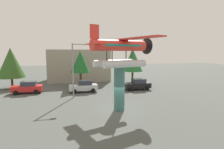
{
  "coord_description": "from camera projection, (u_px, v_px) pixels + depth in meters",
  "views": [
    {
      "loc": [
        -5.5,
        -18.18,
        6.05
      ],
      "look_at": [
        0.0,
        3.0,
        3.4
      ],
      "focal_mm": 30.11,
      "sensor_mm": 36.0,
      "label": 1
    }
  ],
  "objects": [
    {
      "name": "ground_plane",
      "position": [
        119.0,
        110.0,
        19.57
      ],
      "size": [
        140.0,
        140.0,
        0.0
      ],
      "primitive_type": "plane",
      "color": "#4C514C"
    },
    {
      "name": "tree_center_back",
      "position": [
        133.0,
        60.0,
        34.54
      ],
      "size": [
        3.72,
        3.72,
        6.62
      ],
      "color": "brown",
      "rests_on": "ground"
    },
    {
      "name": "car_mid_silver",
      "position": [
        84.0,
        86.0,
        28.33
      ],
      "size": [
        4.2,
        2.02,
        1.76
      ],
      "rotation": [
        0.0,
        0.0,
        3.14
      ],
      "color": "silver",
      "rests_on": "ground"
    },
    {
      "name": "car_far_black",
      "position": [
        138.0,
        84.0,
        30.04
      ],
      "size": [
        4.2,
        2.02,
        1.76
      ],
      "rotation": [
        0.0,
        0.0,
        3.14
      ],
      "color": "black",
      "rests_on": "ground"
    },
    {
      "name": "display_pedestal",
      "position": [
        119.0,
        89.0,
        19.3
      ],
      "size": [
        1.1,
        1.1,
        4.53
      ],
      "primitive_type": "cylinder",
      "color": "#386B66",
      "rests_on": "ground"
    },
    {
      "name": "tree_west",
      "position": [
        11.0,
        63.0,
        30.78
      ],
      "size": [
        4.39,
        4.39,
        6.7
      ],
      "color": "brown",
      "rests_on": "ground"
    },
    {
      "name": "storefront_building",
      "position": [
        79.0,
        65.0,
        39.73
      ],
      "size": [
        12.39,
        7.02,
        6.48
      ],
      "primitive_type": "cube",
      "color": "#9E9384",
      "rests_on": "ground"
    },
    {
      "name": "floatplane_monument",
      "position": [
        121.0,
        50.0,
        18.89
      ],
      "size": [
        7.2,
        10.23,
        4.0
      ],
      "rotation": [
        0.0,
        0.0,
        0.32
      ],
      "color": "silver",
      "rests_on": "display_pedestal"
    },
    {
      "name": "car_near_red",
      "position": [
        27.0,
        87.0,
        27.48
      ],
      "size": [
        4.2,
        2.02,
        1.76
      ],
      "rotation": [
        0.0,
        0.0,
        3.14
      ],
      "color": "red",
      "rests_on": "ground"
    },
    {
      "name": "streetlight_primary",
      "position": [
        74.0,
        66.0,
        24.5
      ],
      "size": [
        1.84,
        0.28,
        7.13
      ],
      "color": "gray",
      "rests_on": "ground"
    },
    {
      "name": "tree_east",
      "position": [
        80.0,
        62.0,
        31.52
      ],
      "size": [
        3.26,
        3.26,
        6.22
      ],
      "color": "brown",
      "rests_on": "ground"
    }
  ]
}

